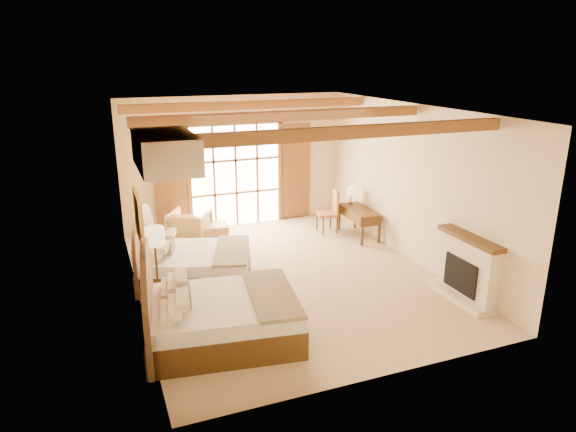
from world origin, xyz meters
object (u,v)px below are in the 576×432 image
nightstand (166,311)px  desk (359,222)px  bed_far (188,263)px  bed_near (212,315)px  armchair (190,227)px

nightstand → desk: desk is taller
bed_far → nightstand: bearing=-94.4°
desk → bed_near: bearing=-139.5°
bed_near → desk: (4.30, 3.37, -0.08)m
nightstand → armchair: bearing=61.8°
nightstand → desk: size_ratio=0.43×
bed_far → desk: (4.23, 1.14, -0.04)m
bed_far → desk: bearing=33.7°
bed_near → bed_far: size_ratio=1.00×
nightstand → armchair: 3.74m
bed_near → armchair: 4.33m
bed_far → nightstand: bed_far is taller
bed_near → armchair: (0.50, 4.30, -0.05)m
bed_near → armchair: bed_near is taller
armchair → desk: bearing=-162.9°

